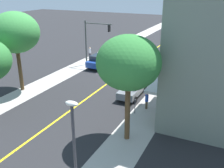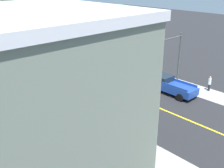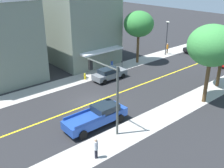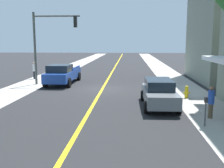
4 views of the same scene
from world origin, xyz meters
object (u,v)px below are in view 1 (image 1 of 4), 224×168
at_px(fire_hydrant, 159,87).
at_px(pedestrian_white_shirt, 90,52).
at_px(parking_meter, 135,104).
at_px(street_tree_left_near, 15,33).
at_px(pedestrian_blue_shirt, 147,100).
at_px(grey_sedan_left_curb, 133,88).
at_px(traffic_light_mast, 93,36).
at_px(street_lamp, 74,139).
at_px(blue_pickup_truck, 102,60).
at_px(street_tree_right_corner, 129,63).

relative_size(fire_hydrant, pedestrian_white_shirt, 0.49).
bearing_deg(parking_meter, street_tree_left_near, 0.06).
height_order(street_tree_left_near, pedestrian_blue_shirt, street_tree_left_near).
height_order(parking_meter, pedestrian_white_shirt, pedestrian_white_shirt).
height_order(street_tree_left_near, grey_sedan_left_curb, street_tree_left_near).
height_order(street_tree_left_near, pedestrian_white_shirt, street_tree_left_near).
distance_m(traffic_light_mast, pedestrian_blue_shirt, 15.18).
height_order(street_tree_left_near, street_lamp, street_tree_left_near).
distance_m(grey_sedan_left_curb, blue_pickup_truck, 11.02).
height_order(street_tree_right_corner, parking_meter, street_tree_right_corner).
xyz_separation_m(grey_sedan_left_curb, pedestrian_blue_shirt, (-2.27, 2.37, 0.04)).
bearing_deg(pedestrian_white_shirt, street_tree_left_near, -61.46).
relative_size(traffic_light_mast, pedestrian_white_shirt, 3.62).
distance_m(fire_hydrant, pedestrian_white_shirt, 15.86).
bearing_deg(fire_hydrant, traffic_light_mast, -25.10).
bearing_deg(traffic_light_mast, pedestrian_blue_shirt, -41.81).
distance_m(fire_hydrant, traffic_light_mast, 12.58).
distance_m(street_tree_left_near, parking_meter, 14.15).
distance_m(street_tree_left_near, blue_pickup_truck, 13.32).
relative_size(grey_sedan_left_curb, blue_pickup_truck, 0.78).
relative_size(street_lamp, pedestrian_blue_shirt, 3.51).
relative_size(traffic_light_mast, blue_pickup_truck, 1.02).
height_order(street_lamp, grey_sedan_left_curb, street_lamp).
relative_size(parking_meter, grey_sedan_left_curb, 0.28).
distance_m(street_lamp, pedestrian_white_shirt, 28.46).
distance_m(parking_meter, traffic_light_mast, 15.66).
height_order(street_tree_left_near, blue_pickup_truck, street_tree_left_near).
relative_size(street_tree_right_corner, blue_pickup_truck, 1.27).
bearing_deg(traffic_light_mast, street_lamp, -63.10).
bearing_deg(pedestrian_blue_shirt, street_tree_right_corner, -110.42).
bearing_deg(pedestrian_blue_shirt, parking_meter, -138.26).
bearing_deg(traffic_light_mast, fire_hydrant, -25.10).
bearing_deg(blue_pickup_truck, parking_meter, 39.36).
bearing_deg(street_tree_left_near, grey_sedan_left_curb, -161.99).
bearing_deg(street_tree_left_near, fire_hydrant, -155.64).
bearing_deg(blue_pickup_truck, pedestrian_blue_shirt, 44.73).
bearing_deg(fire_hydrant, street_tree_right_corner, 92.45).
xyz_separation_m(street_tree_right_corner, blue_pickup_truck, (10.22, -15.64, -4.96)).
height_order(fire_hydrant, parking_meter, parking_meter).
height_order(traffic_light_mast, pedestrian_white_shirt, traffic_light_mast).
xyz_separation_m(street_tree_right_corner, traffic_light_mast, (11.31, -15.26, -1.70)).
distance_m(street_tree_right_corner, blue_pickup_truck, 19.33).
relative_size(street_tree_right_corner, parking_meter, 5.75).
height_order(pedestrian_white_shirt, pedestrian_blue_shirt, pedestrian_white_shirt).
bearing_deg(fire_hydrant, street_lamp, 90.27).
relative_size(street_tree_left_near, parking_meter, 6.16).
bearing_deg(blue_pickup_truck, pedestrian_white_shirt, -128.24).
bearing_deg(pedestrian_white_shirt, street_tree_right_corner, -24.19).
bearing_deg(grey_sedan_left_curb, traffic_light_mast, -131.36).
xyz_separation_m(street_tree_right_corner, pedestrian_white_shirt, (13.87, -18.58, -4.94)).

